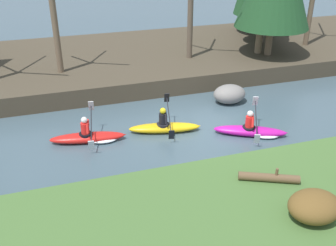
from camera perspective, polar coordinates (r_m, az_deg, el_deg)
The scene contains 11 objects.
ground_plane at distance 15.23m, azimuth 5.25°, elevation -1.03°, with size 90.00×90.00×0.00m, color #425660.
riverbank_near at distance 10.87m, azimuth 17.41°, elevation -13.65°, with size 44.00×6.14×0.57m.
riverbank_far at distance 22.12m, azimuth -2.75°, elevation 9.39°, with size 44.00×9.17×0.84m.
bare_tree_mid_upstream at distance 18.83m, azimuth -16.07°, elevation 13.91°, with size 2.76×2.73×4.94m.
bare_tree_mid_downstream at distance 20.31m, azimuth 3.29°, elevation 16.18°, with size 2.92×2.88×5.23m.
shrub_clump_third at distance 10.52m, azimuth 20.47°, elevation -11.26°, with size 1.35×1.12×0.73m.
kayaker_lead at distance 15.06m, azimuth 12.24°, elevation -1.08°, with size 2.70×1.95×1.20m.
kayaker_middle at distance 14.95m, azimuth -0.45°, elevation -0.52°, with size 2.79×2.05×1.20m.
kayaker_trailing at distance 14.58m, azimuth -11.16°, elevation -1.95°, with size 2.80×2.07×1.20m.
boulder_midstream at distance 17.54m, azimuth 8.91°, elevation 4.17°, with size 1.45×1.13×0.82m.
driftwood_log at distance 11.63m, azimuth 14.43°, elevation -7.68°, with size 1.65×0.93×0.44m.
Camera 1 is at (-5.37, -12.31, 7.17)m, focal length 42.00 mm.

